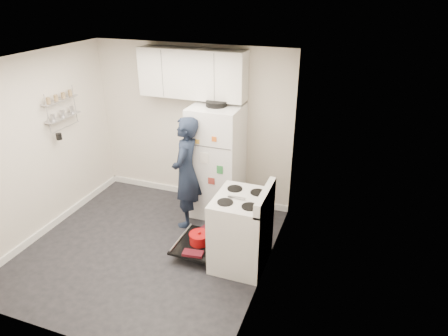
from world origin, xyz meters
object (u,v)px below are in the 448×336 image
at_px(refrigerator, 217,161).
at_px(open_oven_door, 198,241).
at_px(person, 186,173).
at_px(electric_range, 240,231).

bearing_deg(refrigerator, open_oven_door, -82.10).
height_order(refrigerator, person, refrigerator).
bearing_deg(person, refrigerator, 142.44).
bearing_deg(electric_range, refrigerator, 123.54).
bearing_deg(electric_range, person, 148.14).
bearing_deg(person, open_oven_door, 29.07).
distance_m(open_oven_door, refrigerator, 1.30).
xyz_separation_m(electric_range, open_oven_door, (-0.58, -0.00, -0.28)).
height_order(electric_range, refrigerator, refrigerator).
bearing_deg(refrigerator, person, -121.80).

